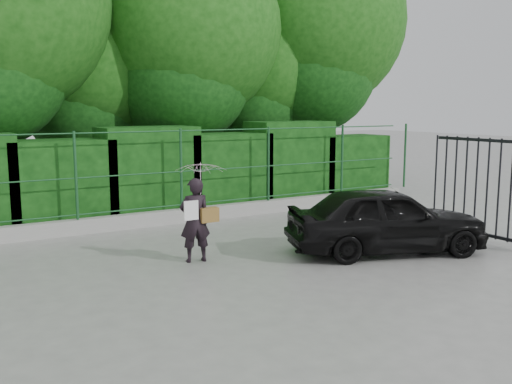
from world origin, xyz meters
TOP-DOWN VIEW (x-y plane):
  - ground at (0.00, 0.00)m, footprint 80.00×80.00m
  - kerb at (0.00, 4.50)m, footprint 14.00×0.25m
  - fence at (0.22, 4.50)m, footprint 14.13×0.06m
  - hedge at (-0.04, 5.50)m, footprint 14.20×1.20m
  - trees at (1.14, 7.74)m, footprint 17.10×6.15m
  - gate at (4.60, -0.72)m, footprint 0.22×2.33m
  - woman at (-0.64, 1.40)m, footprint 0.85×0.85m
  - car at (2.42, 0.16)m, footprint 3.78×2.53m

SIDE VIEW (x-z plane):
  - ground at x=0.00m, z-range 0.00..0.00m
  - kerb at x=0.00m, z-range 0.00..0.30m
  - car at x=2.42m, z-range 0.00..1.20m
  - hedge at x=-0.04m, z-range -0.10..2.09m
  - woman at x=-0.64m, z-range 0.27..1.94m
  - gate at x=4.60m, z-range 0.01..2.37m
  - fence at x=0.22m, z-range 0.30..2.10m
  - trees at x=1.14m, z-range 0.58..8.66m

